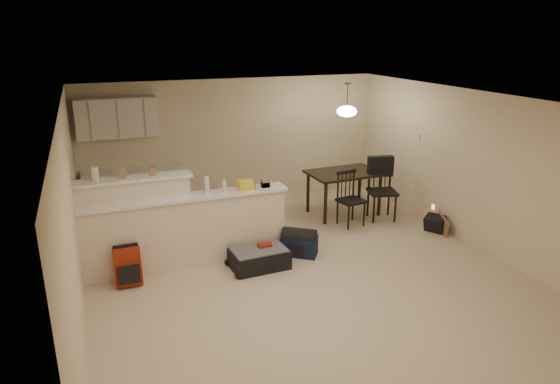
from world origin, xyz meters
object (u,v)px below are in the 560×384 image
black_daypack (435,224)px  suitcase (259,259)px  dining_table (344,177)px  navy_duffel (299,246)px  dining_chair_near (351,199)px  pendant_lamp (347,111)px  red_backpack (128,266)px  dining_chair_far (382,190)px

black_daypack → suitcase: bearing=63.8°
dining_table → black_daypack: size_ratio=4.13×
dining_table → black_daypack: dining_table is taller
suitcase → navy_duffel: bearing=11.8°
dining_chair_near → navy_duffel: size_ratio=1.77×
pendant_lamp → suitcase: (-2.26, -1.59, -1.85)m
pendant_lamp → dining_chair_near: pendant_lamp is taller
pendant_lamp → dining_chair_near: size_ratio=0.62×
dining_chair_near → pendant_lamp: bearing=66.2°
suitcase → red_backpack: (-1.86, 0.19, 0.13)m
suitcase → red_backpack: red_backpack is taller
dining_table → dining_chair_near: (-0.16, -0.58, -0.24)m
dining_table → pendant_lamp: size_ratio=2.20×
pendant_lamp → dining_chair_far: (0.52, -0.53, -1.42)m
dining_chair_near → red_backpack: 4.06m
dining_chair_near → suitcase: bearing=-163.0°
navy_duffel → suitcase: bearing=-129.5°
suitcase → red_backpack: 1.88m
dining_chair_near → black_daypack: 1.52m
dining_chair_near → red_backpack: bearing=-176.9°
suitcase → pendant_lamp: bearing=32.6°
navy_duffel → dining_table: bearing=78.7°
black_daypack → dining_table: bearing=7.9°
pendant_lamp → dining_chair_near: (-0.16, -0.58, -1.49)m
dining_chair_near → dining_table: bearing=66.2°
dining_chair_far → suitcase: dining_chair_far is taller
dining_table → suitcase: size_ratio=1.64×
pendant_lamp → red_backpack: bearing=-161.2°
dining_table → navy_duffel: bearing=-139.3°
pendant_lamp → dining_chair_near: bearing=-105.1°
pendant_lamp → red_backpack: (-4.13, -1.41, -1.72)m
dining_chair_near → dining_chair_far: 0.68m
dining_chair_far → navy_duffel: size_ratio=2.04×
dining_table → red_backpack: dining_table is taller
dining_chair_far → navy_duffel: (-2.06, -0.88, -0.42)m
dining_table → navy_duffel: 2.16m
red_backpack → black_daypack: size_ratio=1.61×
dining_chair_far → black_daypack: dining_chair_far is taller
pendant_lamp → red_backpack: size_ratio=1.16×
dining_chair_far → pendant_lamp: bearing=149.3°
dining_chair_far → red_backpack: 4.74m
dining_chair_near → suitcase: dining_chair_near is taller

